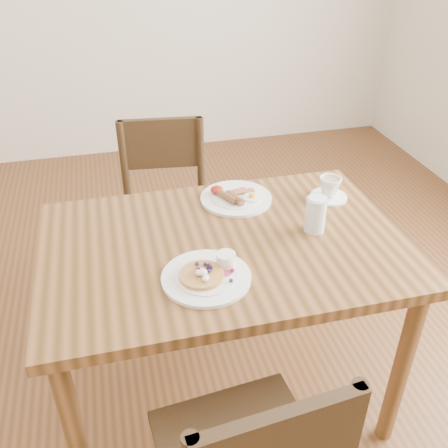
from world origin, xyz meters
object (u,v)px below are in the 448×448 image
Objects in this scene: dining_table at (224,265)px; water_glass at (316,215)px; chair_far at (166,208)px; breakfast_plate at (235,197)px; teacup_saucer at (330,189)px; pancake_plate at (208,275)px.

water_glass is at bearing -1.31° from dining_table.
breakfast_plate is at bearing 123.01° from chair_far.
dining_table is at bearing 178.69° from water_glass.
water_glass is at bearing -125.87° from teacup_saucer.
chair_far is at bearing 98.88° from dining_table.
water_glass is at bearing -51.84° from breakfast_plate.
dining_table is 0.72m from chair_far.
pancake_plate is at bearing 97.55° from chair_far.
dining_table is at bearing 61.63° from pancake_plate.
chair_far reaches higher than dining_table.
breakfast_plate is 1.93× the size of teacup_saucer.
breakfast_plate is (0.11, 0.26, 0.11)m from dining_table.
water_glass is (0.21, -0.27, 0.05)m from breakfast_plate.
dining_table is 4.44× the size of pancake_plate.
teacup_saucer is (0.55, 0.36, 0.02)m from pancake_plate.
pancake_plate reaches higher than dining_table.
water_glass reaches higher than dining_table.
water_glass is (0.43, -0.70, 0.32)m from chair_far.
pancake_plate is 0.45m from water_glass.
dining_table is 0.36m from water_glass.
water_glass reaches higher than breakfast_plate.
chair_far reaches higher than pancake_plate.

